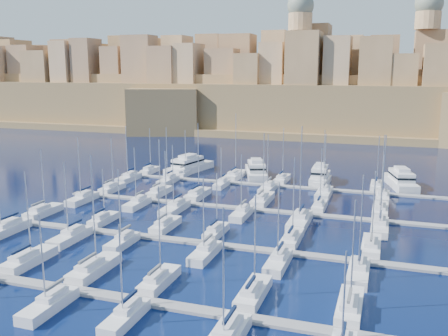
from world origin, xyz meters
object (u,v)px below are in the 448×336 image
(motor_yacht_c, at_px, (320,176))
(motor_yacht_a, at_px, (189,166))
(sailboat_2, at_px, (94,268))
(sailboat_4, at_px, (253,293))
(motor_yacht_b, at_px, (256,171))
(motor_yacht_d, at_px, (401,180))

(motor_yacht_c, bearing_deg, motor_yacht_a, 177.31)
(sailboat_2, distance_m, motor_yacht_a, 71.50)
(sailboat_4, xyz_separation_m, motor_yacht_b, (-18.20, 69.78, 0.98))
(sailboat_4, distance_m, motor_yacht_d, 72.14)
(sailboat_2, distance_m, motor_yacht_c, 71.84)
(sailboat_4, bearing_deg, motor_yacht_a, 118.25)
(sailboat_4, height_order, motor_yacht_a, sailboat_4)
(motor_yacht_a, bearing_deg, motor_yacht_b, -1.94)
(motor_yacht_b, distance_m, motor_yacht_d, 36.49)
(sailboat_4, relative_size, motor_yacht_a, 0.74)
(sailboat_2, height_order, sailboat_4, sailboat_2)
(motor_yacht_a, xyz_separation_m, motor_yacht_d, (56.15, -0.67, 0.00))
(motor_yacht_b, height_order, motor_yacht_d, same)
(sailboat_2, relative_size, motor_yacht_b, 1.02)
(motor_yacht_c, xyz_separation_m, motor_yacht_d, (19.43, 1.05, 0.00))
(sailboat_2, height_order, motor_yacht_b, sailboat_2)
(sailboat_4, relative_size, motor_yacht_b, 0.81)
(motor_yacht_a, height_order, motor_yacht_b, same)
(sailboat_4, height_order, motor_yacht_c, sailboat_4)
(motor_yacht_b, bearing_deg, motor_yacht_a, 178.06)
(motor_yacht_b, distance_m, motor_yacht_c, 17.10)
(motor_yacht_b, bearing_deg, sailboat_2, -94.30)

